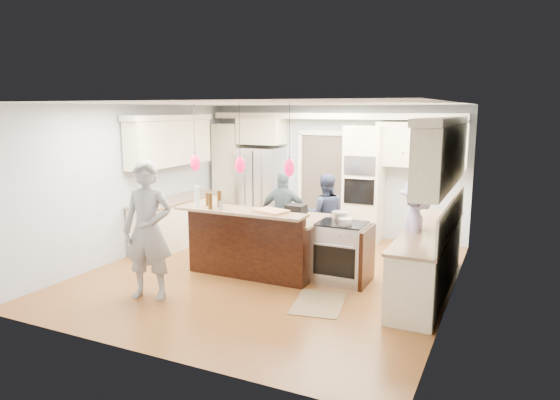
{
  "coord_description": "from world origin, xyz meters",
  "views": [
    {
      "loc": [
        3.42,
        -6.91,
        2.62
      ],
      "look_at": [
        0.0,
        0.35,
        1.15
      ],
      "focal_mm": 32.0,
      "sensor_mm": 36.0,
      "label": 1
    }
  ],
  "objects_px": {
    "refrigerator": "(261,189)",
    "person_far_left": "(325,214)",
    "kitchen_island": "(259,242)",
    "person_bar_end": "(148,230)",
    "island_range": "(343,252)"
  },
  "relations": [
    {
      "from": "refrigerator",
      "to": "person_far_left",
      "type": "relative_size",
      "value": 1.22
    },
    {
      "from": "refrigerator",
      "to": "kitchen_island",
      "type": "xyz_separation_m",
      "value": [
        1.3,
        -2.57,
        -0.41
      ]
    },
    {
      "from": "refrigerator",
      "to": "kitchen_island",
      "type": "distance_m",
      "value": 2.91
    },
    {
      "from": "person_far_left",
      "to": "person_bar_end",
      "type": "bearing_deg",
      "value": 42.31
    },
    {
      "from": "kitchen_island",
      "to": "person_far_left",
      "type": "bearing_deg",
      "value": 64.36
    },
    {
      "from": "kitchen_island",
      "to": "island_range",
      "type": "distance_m",
      "value": 1.41
    },
    {
      "from": "refrigerator",
      "to": "person_bar_end",
      "type": "xyz_separation_m",
      "value": [
        0.47,
        -4.28,
        0.07
      ]
    },
    {
      "from": "kitchen_island",
      "to": "person_bar_end",
      "type": "height_order",
      "value": "person_bar_end"
    },
    {
      "from": "island_range",
      "to": "person_bar_end",
      "type": "distance_m",
      "value": 2.91
    },
    {
      "from": "kitchen_island",
      "to": "refrigerator",
      "type": "bearing_deg",
      "value": 116.91
    },
    {
      "from": "refrigerator",
      "to": "island_range",
      "type": "distance_m",
      "value": 3.71
    },
    {
      "from": "person_far_left",
      "to": "kitchen_island",
      "type": "bearing_deg",
      "value": 42.53
    },
    {
      "from": "person_bar_end",
      "to": "refrigerator",
      "type": "bearing_deg",
      "value": 80.92
    },
    {
      "from": "kitchen_island",
      "to": "person_far_left",
      "type": "distance_m",
      "value": 1.52
    },
    {
      "from": "island_range",
      "to": "person_far_left",
      "type": "height_order",
      "value": "person_far_left"
    }
  ]
}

